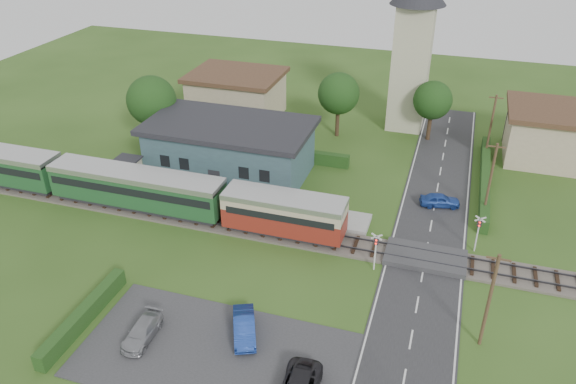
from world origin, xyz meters
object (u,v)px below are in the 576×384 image
(pedestrian_far, at_px, (133,178))
(crossing_signal_far, at_px, (479,228))
(car_park_blue, at_px, (244,327))
(pedestrian_near, at_px, (292,200))
(house_east, at_px, (548,133))
(station_building, at_px, (230,148))
(crossing_signal_near, at_px, (376,246))
(house_west, at_px, (237,95))
(train, at_px, (105,182))
(equipment_hut, at_px, (128,171))
(car_park_silver, at_px, (142,331))
(church_tower, at_px, (414,40))
(car_on_road, at_px, (440,200))

(pedestrian_far, bearing_deg, crossing_signal_far, -87.16)
(car_park_blue, xyz_separation_m, pedestrian_near, (-1.56, 15.43, 0.51))
(house_east, bearing_deg, station_building, -156.56)
(crossing_signal_far, xyz_separation_m, car_park_blue, (-13.98, -14.25, -1.42))
(crossing_signal_near, relative_size, pedestrian_far, 2.18)
(house_west, bearing_deg, house_east, -1.64)
(train, bearing_deg, equipment_hut, 84.97)
(station_building, xyz_separation_m, car_park_silver, (3.49, -23.11, -2.06))
(equipment_hut, xyz_separation_m, church_tower, (23.00, 22.80, 8.48))
(equipment_hut, height_order, car_on_road, equipment_hut)
(car_on_road, bearing_deg, car_park_blue, 139.37)
(train, xyz_separation_m, pedestrian_near, (16.35, 3.57, -0.94))
(train, distance_m, church_tower, 35.82)
(house_east, xyz_separation_m, car_park_blue, (-20.38, -33.86, -2.07))
(pedestrian_far, bearing_deg, church_tower, -40.28)
(house_east, bearing_deg, car_park_blue, -121.04)
(car_on_road, xyz_separation_m, car_park_blue, (-10.77, -20.42, 0.08))
(car_park_silver, bearing_deg, station_building, 96.57)
(car_on_road, height_order, pedestrian_far, pedestrian_far)
(equipment_hut, xyz_separation_m, house_west, (3.00, 19.80, 1.04))
(equipment_hut, xyz_separation_m, train, (-0.28, -3.20, 0.43))
(crossing_signal_far, height_order, pedestrian_near, crossing_signal_far)
(house_west, relative_size, crossing_signal_near, 3.30)
(crossing_signal_near, distance_m, pedestrian_far, 24.46)
(car_on_road, distance_m, pedestrian_far, 28.36)
(house_west, xyz_separation_m, pedestrian_far, (-2.42, -19.94, -1.59))
(church_tower, bearing_deg, car_park_silver, -106.01)
(equipment_hut, relative_size, train, 0.06)
(equipment_hut, bearing_deg, house_west, 81.38)
(church_tower, height_order, car_park_silver, church_tower)
(equipment_hut, xyz_separation_m, pedestrian_near, (16.07, 0.37, -0.51))
(station_building, relative_size, crossing_signal_far, 4.88)
(house_east, xyz_separation_m, pedestrian_near, (-21.93, -18.43, -1.56))
(church_tower, height_order, crossing_signal_near, church_tower)
(train, xyz_separation_m, house_east, (38.28, 22.00, 0.62))
(station_building, bearing_deg, car_park_silver, -81.41)
(church_tower, xyz_separation_m, car_park_silver, (-11.51, -40.12, -9.60))
(church_tower, distance_m, house_west, 21.55)
(train, distance_m, car_park_silver, 18.45)
(crossing_signal_near, bearing_deg, train, 174.43)
(house_west, relative_size, pedestrian_far, 7.18)
(pedestrian_near, bearing_deg, car_park_silver, 85.69)
(car_on_road, bearing_deg, house_east, -48.36)
(church_tower, height_order, car_park_blue, church_tower)
(station_building, relative_size, car_on_road, 4.56)
(house_west, xyz_separation_m, pedestrian_near, (13.07, -19.43, -1.55))
(train, bearing_deg, crossing_signal_near, -5.57)
(train, relative_size, crossing_signal_near, 13.18)
(pedestrian_near, bearing_deg, house_west, -45.88)
(train, xyz_separation_m, car_park_silver, (11.77, -14.12, -1.55))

